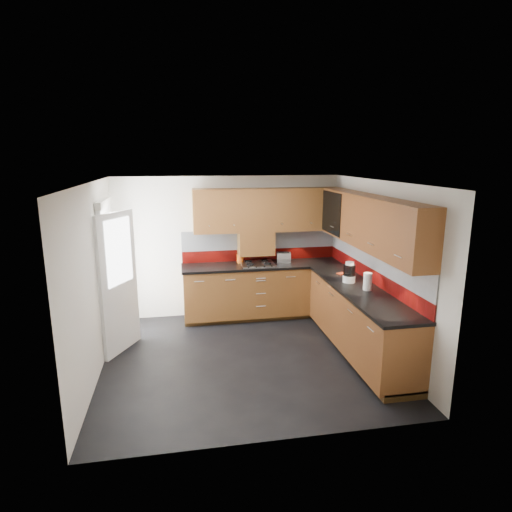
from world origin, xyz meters
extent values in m
cube|color=black|center=(0.00, 0.00, -0.01)|extent=(4.00, 3.80, 0.02)
cube|color=white|center=(0.00, 0.00, 2.45)|extent=(4.00, 3.80, 0.10)
cube|color=silver|center=(0.00, 1.84, 1.20)|extent=(4.00, 0.08, 2.64)
cube|color=silver|center=(0.00, -1.84, 1.20)|extent=(4.00, 0.08, 2.64)
cube|color=silver|center=(-1.94, 0.00, 1.20)|extent=(0.08, 3.80, 2.64)
cube|color=silver|center=(1.94, 0.00, 1.20)|extent=(0.08, 3.80, 2.64)
cube|color=#612E15|center=(0.55, 1.50, 0.48)|extent=(2.70, 0.60, 0.95)
cube|color=brown|center=(1.60, -0.10, 0.48)|extent=(0.60, 2.60, 0.95)
cube|color=#412A12|center=(0.55, 1.53, 0.05)|extent=(2.70, 0.54, 0.10)
cube|color=#412A12|center=(1.63, -0.10, 0.05)|extent=(0.54, 2.60, 0.10)
cube|color=black|center=(0.54, 1.49, 0.92)|extent=(2.72, 0.62, 0.04)
cube|color=black|center=(1.59, -0.12, 0.92)|extent=(0.62, 2.60, 0.04)
cube|color=maroon|center=(0.55, 1.79, 1.04)|extent=(2.70, 0.02, 0.20)
cube|color=silver|center=(0.55, 1.79, 1.31)|extent=(2.70, 0.02, 0.34)
cube|color=maroon|center=(1.89, 0.20, 1.04)|extent=(0.02, 3.20, 0.20)
cube|color=silver|center=(1.89, 0.20, 1.31)|extent=(0.02, 3.20, 0.34)
cube|color=#612E15|center=(0.65, 1.64, 1.84)|extent=(2.50, 0.33, 0.72)
cube|color=brown|center=(1.73, 0.04, 1.84)|extent=(0.33, 2.87, 0.72)
cube|color=silver|center=(0.50, 1.46, 1.63)|extent=(1.80, 0.01, 0.16)
cube|color=silver|center=(1.56, 0.00, 1.63)|extent=(0.01, 2.00, 0.16)
cube|color=#612E15|center=(0.45, 1.64, 1.28)|extent=(0.60, 0.33, 0.40)
cube|color=black|center=(1.56, 1.07, 1.84)|extent=(0.01, 0.80, 0.66)
cube|color=#FFD18C|center=(1.87, 1.07, 1.84)|extent=(0.01, 0.76, 0.64)
cube|color=black|center=(1.73, 1.07, 1.86)|extent=(0.29, 0.76, 0.01)
cylinder|color=black|center=(1.73, 0.82, 1.96)|extent=(0.07, 0.07, 0.16)
cylinder|color=black|center=(1.73, 0.97, 1.96)|extent=(0.07, 0.07, 0.16)
cylinder|color=white|center=(1.73, 1.12, 1.96)|extent=(0.07, 0.07, 0.16)
cylinder|color=black|center=(1.73, 1.27, 1.96)|extent=(0.07, 0.07, 0.16)
cube|color=white|center=(-1.86, 0.90, 1.02)|extent=(0.06, 0.95, 2.04)
cube|color=white|center=(-1.68, 0.55, 1.00)|extent=(0.42, 0.73, 1.98)
cube|color=white|center=(-1.65, 0.55, 1.45)|extent=(0.28, 0.50, 0.90)
cube|color=silver|center=(0.45, 1.48, 0.95)|extent=(0.56, 0.48, 0.02)
torus|color=black|center=(0.30, 1.36, 0.98)|extent=(0.13, 0.13, 0.02)
torus|color=black|center=(0.60, 1.36, 0.98)|extent=(0.13, 0.13, 0.02)
torus|color=black|center=(0.30, 1.60, 0.98)|extent=(0.13, 0.13, 0.02)
torus|color=black|center=(0.60, 1.60, 0.98)|extent=(0.13, 0.13, 0.02)
cube|color=black|center=(0.45, 1.25, 0.96)|extent=(0.43, 0.04, 0.02)
cylinder|color=orange|center=(0.18, 1.65, 1.01)|extent=(0.11, 0.11, 0.14)
cylinder|color=brown|center=(0.17, 1.67, 1.19)|extent=(0.05, 0.03, 0.29)
cylinder|color=brown|center=(0.18, 1.67, 1.18)|extent=(0.05, 0.01, 0.27)
cylinder|color=brown|center=(0.16, 1.67, 1.20)|extent=(0.05, 0.05, 0.31)
cylinder|color=brown|center=(0.19, 1.67, 1.17)|extent=(0.05, 0.03, 0.25)
cylinder|color=brown|center=(0.16, 1.66, 1.18)|extent=(0.02, 0.05, 0.28)
cube|color=silver|center=(0.93, 1.58, 1.02)|extent=(0.26, 0.19, 0.16)
cube|color=black|center=(0.93, 1.58, 1.11)|extent=(0.18, 0.05, 0.01)
cube|color=black|center=(0.93, 1.61, 1.11)|extent=(0.18, 0.05, 0.01)
cylinder|color=white|center=(1.56, 0.23, 0.99)|extent=(0.18, 0.18, 0.10)
cylinder|color=black|center=(1.56, 0.23, 1.12)|extent=(0.17, 0.17, 0.16)
cylinder|color=white|center=(1.56, 0.23, 1.22)|extent=(0.12, 0.12, 0.04)
cylinder|color=white|center=(1.66, -0.17, 1.06)|extent=(0.15, 0.15, 0.24)
cube|color=red|center=(1.62, 0.66, 0.95)|extent=(0.15, 0.14, 0.01)
camera|label=1|loc=(-0.83, -5.37, 2.71)|focal=30.00mm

